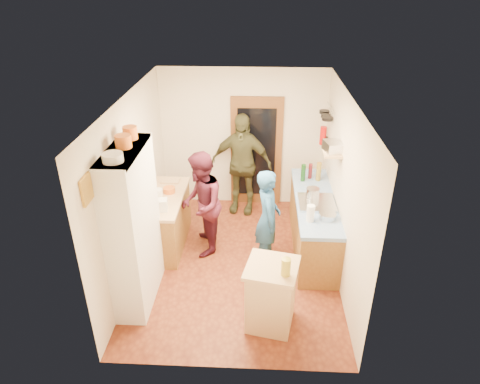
# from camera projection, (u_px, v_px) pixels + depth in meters

# --- Properties ---
(floor) EXTENTS (3.00, 4.00, 0.02)m
(floor) POSITION_uv_depth(u_px,v_px,m) (237.00, 263.00, 6.71)
(floor) COLOR brown
(floor) RESTS_ON ground
(ceiling) EXTENTS (3.00, 4.00, 0.02)m
(ceiling) POSITION_uv_depth(u_px,v_px,m) (237.00, 98.00, 5.49)
(ceiling) COLOR silver
(ceiling) RESTS_ON ground
(wall_back) EXTENTS (3.00, 0.02, 2.60)m
(wall_back) POSITION_uv_depth(u_px,v_px,m) (243.00, 139.00, 7.87)
(wall_back) COLOR beige
(wall_back) RESTS_ON ground
(wall_front) EXTENTS (3.00, 0.02, 2.60)m
(wall_front) POSITION_uv_depth(u_px,v_px,m) (226.00, 280.00, 4.32)
(wall_front) COLOR beige
(wall_front) RESTS_ON ground
(wall_left) EXTENTS (0.02, 4.00, 2.60)m
(wall_left) POSITION_uv_depth(u_px,v_px,m) (133.00, 186.00, 6.16)
(wall_left) COLOR beige
(wall_left) RESTS_ON ground
(wall_right) EXTENTS (0.02, 4.00, 2.60)m
(wall_right) POSITION_uv_depth(u_px,v_px,m) (344.00, 191.00, 6.03)
(wall_right) COLOR beige
(wall_right) RESTS_ON ground
(door_frame) EXTENTS (0.95, 0.06, 2.10)m
(door_frame) POSITION_uv_depth(u_px,v_px,m) (256.00, 152.00, 7.94)
(door_frame) COLOR brown
(door_frame) RESTS_ON ground
(door_glass) EXTENTS (0.70, 0.02, 1.70)m
(door_glass) POSITION_uv_depth(u_px,v_px,m) (256.00, 153.00, 7.91)
(door_glass) COLOR black
(door_glass) RESTS_ON door_frame
(hutch_body) EXTENTS (0.40, 1.20, 2.20)m
(hutch_body) POSITION_uv_depth(u_px,v_px,m) (134.00, 228.00, 5.54)
(hutch_body) COLOR white
(hutch_body) RESTS_ON ground
(hutch_top_shelf) EXTENTS (0.40, 1.14, 0.04)m
(hutch_top_shelf) POSITION_uv_depth(u_px,v_px,m) (123.00, 151.00, 5.04)
(hutch_top_shelf) COLOR white
(hutch_top_shelf) RESTS_ON hutch_body
(plate_stack) EXTENTS (0.23, 0.23, 0.10)m
(plate_stack) POSITION_uv_depth(u_px,v_px,m) (113.00, 158.00, 4.69)
(plate_stack) COLOR white
(plate_stack) RESTS_ON hutch_top_shelf
(orange_pot_a) EXTENTS (0.19, 0.19, 0.16)m
(orange_pot_a) POSITION_uv_depth(u_px,v_px,m) (123.00, 141.00, 5.04)
(orange_pot_a) COLOR orange
(orange_pot_a) RESTS_ON hutch_top_shelf
(orange_pot_b) EXTENTS (0.18, 0.18, 0.16)m
(orange_pot_b) POSITION_uv_depth(u_px,v_px,m) (130.00, 133.00, 5.30)
(orange_pot_b) COLOR orange
(orange_pot_b) RESTS_ON hutch_top_shelf
(left_counter_base) EXTENTS (0.60, 1.40, 0.85)m
(left_counter_base) POSITION_uv_depth(u_px,v_px,m) (165.00, 222.00, 6.96)
(left_counter_base) COLOR olive
(left_counter_base) RESTS_ON ground
(left_counter_top) EXTENTS (0.64, 1.44, 0.05)m
(left_counter_top) POSITION_uv_depth(u_px,v_px,m) (163.00, 198.00, 6.75)
(left_counter_top) COLOR tan
(left_counter_top) RESTS_ON left_counter_base
(toaster) EXTENTS (0.26, 0.19, 0.18)m
(toaster) POSITION_uv_depth(u_px,v_px,m) (159.00, 205.00, 6.31)
(toaster) COLOR white
(toaster) RESTS_ON left_counter_top
(kettle) EXTENTS (0.16, 0.16, 0.16)m
(kettle) POSITION_uv_depth(u_px,v_px,m) (158.00, 194.00, 6.63)
(kettle) COLOR white
(kettle) RESTS_ON left_counter_top
(orange_bowl) EXTENTS (0.20, 0.20, 0.09)m
(orange_bowl) POSITION_uv_depth(u_px,v_px,m) (169.00, 190.00, 6.83)
(orange_bowl) COLOR orange
(orange_bowl) RESTS_ON left_counter_top
(chopping_board) EXTENTS (0.31, 0.23, 0.02)m
(chopping_board) POSITION_uv_depth(u_px,v_px,m) (170.00, 181.00, 7.20)
(chopping_board) COLOR tan
(chopping_board) RESTS_ON left_counter_top
(right_counter_base) EXTENTS (0.60, 2.20, 0.84)m
(right_counter_base) POSITION_uv_depth(u_px,v_px,m) (313.00, 224.00, 6.90)
(right_counter_base) COLOR olive
(right_counter_base) RESTS_ON ground
(right_counter_top) EXTENTS (0.62, 2.22, 0.06)m
(right_counter_top) POSITION_uv_depth(u_px,v_px,m) (315.00, 200.00, 6.69)
(right_counter_top) COLOR #1553B4
(right_counter_top) RESTS_ON right_counter_base
(hob) EXTENTS (0.55, 0.58, 0.04)m
(hob) POSITION_uv_depth(u_px,v_px,m) (317.00, 203.00, 6.51)
(hob) COLOR silver
(hob) RESTS_ON right_counter_top
(pot_on_hob) EXTENTS (0.20, 0.20, 0.13)m
(pot_on_hob) POSITION_uv_depth(u_px,v_px,m) (313.00, 192.00, 6.63)
(pot_on_hob) COLOR silver
(pot_on_hob) RESTS_ON hob
(bottle_a) EXTENTS (0.08, 0.08, 0.30)m
(bottle_a) POSITION_uv_depth(u_px,v_px,m) (303.00, 173.00, 7.16)
(bottle_a) COLOR #143F14
(bottle_a) RESTS_ON right_counter_top
(bottle_b) EXTENTS (0.07, 0.07, 0.26)m
(bottle_b) POSITION_uv_depth(u_px,v_px,m) (310.00, 171.00, 7.26)
(bottle_b) COLOR #591419
(bottle_b) RESTS_ON right_counter_top
(bottle_c) EXTENTS (0.09, 0.09, 0.32)m
(bottle_c) POSITION_uv_depth(u_px,v_px,m) (319.00, 172.00, 7.17)
(bottle_c) COLOR olive
(bottle_c) RESTS_ON right_counter_top
(paper_towel) EXTENTS (0.12, 0.12, 0.25)m
(paper_towel) POSITION_uv_depth(u_px,v_px,m) (311.00, 213.00, 6.03)
(paper_towel) COLOR white
(paper_towel) RESTS_ON right_counter_top
(mixing_bowl) EXTENTS (0.25, 0.25, 0.09)m
(mixing_bowl) POSITION_uv_depth(u_px,v_px,m) (327.00, 216.00, 6.11)
(mixing_bowl) COLOR silver
(mixing_bowl) RESTS_ON right_counter_top
(island_base) EXTENTS (0.65, 0.65, 0.86)m
(island_base) POSITION_uv_depth(u_px,v_px,m) (271.00, 297.00, 5.37)
(island_base) COLOR tan
(island_base) RESTS_ON ground
(island_top) EXTENTS (0.73, 0.73, 0.05)m
(island_top) POSITION_uv_depth(u_px,v_px,m) (272.00, 268.00, 5.16)
(island_top) COLOR tan
(island_top) RESTS_ON island_base
(cutting_board) EXTENTS (0.40, 0.35, 0.02)m
(cutting_board) POSITION_uv_depth(u_px,v_px,m) (269.00, 264.00, 5.21)
(cutting_board) COLOR white
(cutting_board) RESTS_ON island_top
(oil_jar) EXTENTS (0.13, 0.13, 0.22)m
(oil_jar) POSITION_uv_depth(u_px,v_px,m) (286.00, 267.00, 4.95)
(oil_jar) COLOR #AD9E2D
(oil_jar) RESTS_ON island_top
(pan_rail) EXTENTS (0.02, 0.65, 0.02)m
(pan_rail) POSITION_uv_depth(u_px,v_px,m) (330.00, 108.00, 7.03)
(pan_rail) COLOR silver
(pan_rail) RESTS_ON wall_right
(pan_hang_a) EXTENTS (0.18, 0.18, 0.05)m
(pan_hang_a) POSITION_uv_depth(u_px,v_px,m) (327.00, 119.00, 6.94)
(pan_hang_a) COLOR black
(pan_hang_a) RESTS_ON pan_rail
(pan_hang_b) EXTENTS (0.16, 0.16, 0.05)m
(pan_hang_b) POSITION_uv_depth(u_px,v_px,m) (326.00, 116.00, 7.13)
(pan_hang_b) COLOR black
(pan_hang_b) RESTS_ON pan_rail
(pan_hang_c) EXTENTS (0.17, 0.17, 0.05)m
(pan_hang_c) POSITION_uv_depth(u_px,v_px,m) (324.00, 112.00, 7.30)
(pan_hang_c) COLOR black
(pan_hang_c) RESTS_ON pan_rail
(wall_shelf) EXTENTS (0.26, 0.42, 0.03)m
(wall_shelf) POSITION_uv_depth(u_px,v_px,m) (332.00, 152.00, 6.25)
(wall_shelf) COLOR tan
(wall_shelf) RESTS_ON wall_right
(radio) EXTENTS (0.28, 0.34, 0.15)m
(radio) POSITION_uv_depth(u_px,v_px,m) (333.00, 147.00, 6.21)
(radio) COLOR silver
(radio) RESTS_ON wall_shelf
(ext_bracket) EXTENTS (0.06, 0.10, 0.04)m
(ext_bracket) POSITION_uv_depth(u_px,v_px,m) (326.00, 138.00, 7.47)
(ext_bracket) COLOR black
(ext_bracket) RESTS_ON wall_right
(fire_extinguisher) EXTENTS (0.11, 0.11, 0.32)m
(fire_extinguisher) POSITION_uv_depth(u_px,v_px,m) (323.00, 136.00, 7.45)
(fire_extinguisher) COLOR red
(fire_extinguisher) RESTS_ON wall_right
(picture_frame) EXTENTS (0.03, 0.25, 0.30)m
(picture_frame) POSITION_uv_depth(u_px,v_px,m) (86.00, 190.00, 4.44)
(picture_frame) COLOR gold
(picture_frame) RESTS_ON wall_left
(person_hob) EXTENTS (0.42, 0.60, 1.56)m
(person_hob) POSITION_uv_depth(u_px,v_px,m) (270.00, 219.00, 6.36)
(person_hob) COLOR #24548A
(person_hob) RESTS_ON ground
(person_left) EXTENTS (0.71, 0.88, 1.70)m
(person_left) POSITION_uv_depth(u_px,v_px,m) (203.00, 203.00, 6.64)
(person_left) COLOR #411322
(person_left) RESTS_ON ground
(person_back) EXTENTS (1.17, 0.65, 1.89)m
(person_back) POSITION_uv_depth(u_px,v_px,m) (242.00, 164.00, 7.72)
(person_back) COLOR #3C3C22
(person_back) RESTS_ON ground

